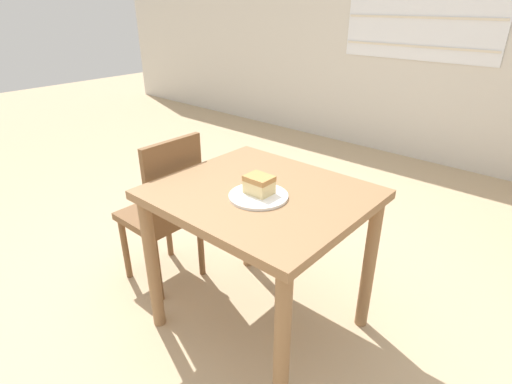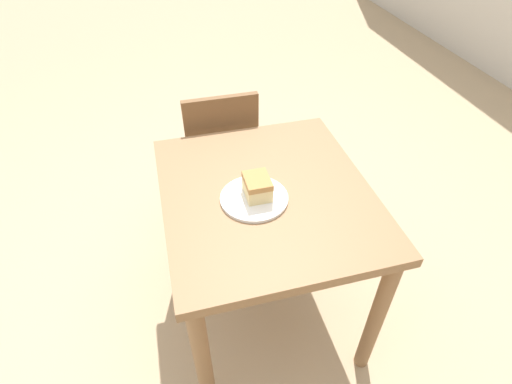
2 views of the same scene
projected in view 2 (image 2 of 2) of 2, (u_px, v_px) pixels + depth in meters
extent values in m
plane|color=tan|center=(228.00, 301.00, 1.99)|extent=(14.00, 14.00, 0.00)
cube|color=olive|center=(266.00, 195.00, 1.50)|extent=(0.87, 0.77, 0.04)
cylinder|color=olive|center=(178.00, 212.00, 1.96)|extent=(0.06, 0.06, 0.71)
cylinder|color=olive|center=(203.00, 361.00, 1.40)|extent=(0.06, 0.06, 0.71)
cylinder|color=olive|center=(307.00, 190.00, 2.09)|extent=(0.06, 0.06, 0.71)
cylinder|color=olive|center=(376.00, 317.00, 1.53)|extent=(0.06, 0.06, 0.71)
cube|color=brown|center=(219.00, 160.00, 2.19)|extent=(0.37, 0.37, 0.04)
cylinder|color=brown|center=(241.00, 170.00, 2.47)|extent=(0.04, 0.04, 0.39)
cylinder|color=brown|center=(192.00, 178.00, 2.41)|extent=(0.04, 0.04, 0.39)
cylinder|color=brown|center=(253.00, 203.00, 2.25)|extent=(0.04, 0.04, 0.39)
cylinder|color=brown|center=(199.00, 212.00, 2.19)|extent=(0.04, 0.04, 0.39)
cube|color=brown|center=(223.00, 140.00, 1.90)|extent=(0.03, 0.35, 0.45)
cylinder|color=white|center=(254.00, 198.00, 1.45)|extent=(0.25, 0.25, 0.01)
cube|color=#E5CC89|center=(257.00, 189.00, 1.43)|extent=(0.11, 0.09, 0.05)
cube|color=#B27F47|center=(257.00, 181.00, 1.41)|extent=(0.11, 0.09, 0.02)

